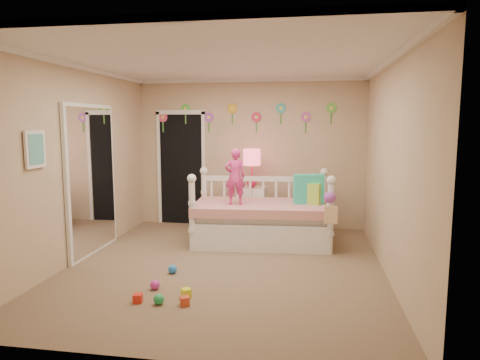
% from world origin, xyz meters
% --- Properties ---
extents(floor, '(4.00, 4.50, 0.01)m').
position_xyz_m(floor, '(0.00, 0.00, 0.00)').
color(floor, '#7F684C').
rests_on(floor, ground).
extents(ceiling, '(4.00, 4.50, 0.01)m').
position_xyz_m(ceiling, '(0.00, 0.00, 2.60)').
color(ceiling, white).
rests_on(ceiling, floor).
extents(back_wall, '(4.00, 0.01, 2.60)m').
position_xyz_m(back_wall, '(0.00, 2.25, 1.30)').
color(back_wall, tan).
rests_on(back_wall, floor).
extents(left_wall, '(0.01, 4.50, 2.60)m').
position_xyz_m(left_wall, '(-2.00, 0.00, 1.30)').
color(left_wall, tan).
rests_on(left_wall, floor).
extents(right_wall, '(0.01, 4.50, 2.60)m').
position_xyz_m(right_wall, '(2.00, 0.00, 1.30)').
color(right_wall, tan).
rests_on(right_wall, floor).
extents(crown_molding, '(4.00, 4.50, 0.06)m').
position_xyz_m(crown_molding, '(0.00, 0.00, 2.57)').
color(crown_molding, white).
rests_on(crown_molding, ceiling).
extents(daybed, '(2.15, 1.26, 1.13)m').
position_xyz_m(daybed, '(0.34, 1.17, 0.56)').
color(daybed, white).
rests_on(daybed, floor).
extents(pillow_turquoise, '(0.47, 0.26, 0.44)m').
position_xyz_m(pillow_turquoise, '(1.05, 1.23, 0.85)').
color(pillow_turquoise, '#2AD5A9').
rests_on(pillow_turquoise, daybed).
extents(pillow_lime, '(0.36, 0.22, 0.32)m').
position_xyz_m(pillow_lime, '(1.06, 1.20, 0.79)').
color(pillow_lime, '#A7DC43').
rests_on(pillow_lime, daybed).
extents(child, '(0.35, 0.28, 0.84)m').
position_xyz_m(child, '(-0.04, 0.99, 1.05)').
color(child, '#E33389').
rests_on(child, daybed).
extents(nightstand, '(0.50, 0.41, 0.76)m').
position_xyz_m(nightstand, '(0.09, 1.89, 0.38)').
color(nightstand, white).
rests_on(nightstand, floor).
extents(table_lamp, '(0.29, 0.29, 0.65)m').
position_xyz_m(table_lamp, '(0.09, 1.89, 1.19)').
color(table_lamp, '#F82158').
rests_on(table_lamp, nightstand).
extents(closet_doorway, '(0.90, 0.04, 2.07)m').
position_xyz_m(closet_doorway, '(-1.25, 2.23, 1.03)').
color(closet_doorway, black).
rests_on(closet_doorway, back_wall).
extents(flower_decals, '(3.40, 0.02, 0.50)m').
position_xyz_m(flower_decals, '(-0.09, 2.24, 1.94)').
color(flower_decals, '#B2668C').
rests_on(flower_decals, back_wall).
extents(mirror_closet, '(0.07, 1.30, 2.10)m').
position_xyz_m(mirror_closet, '(-1.96, 0.30, 1.05)').
color(mirror_closet, white).
rests_on(mirror_closet, left_wall).
extents(wall_picture, '(0.05, 0.34, 0.42)m').
position_xyz_m(wall_picture, '(-1.97, -0.90, 1.55)').
color(wall_picture, white).
rests_on(wall_picture, left_wall).
extents(hanging_bag, '(0.20, 0.16, 0.36)m').
position_xyz_m(hanging_bag, '(1.33, 0.59, 0.69)').
color(hanging_bag, beige).
rests_on(hanging_bag, daybed).
extents(toy_scatter, '(0.81, 1.31, 0.11)m').
position_xyz_m(toy_scatter, '(-0.28, -0.87, 0.06)').
color(toy_scatter, '#996666').
rests_on(toy_scatter, floor).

